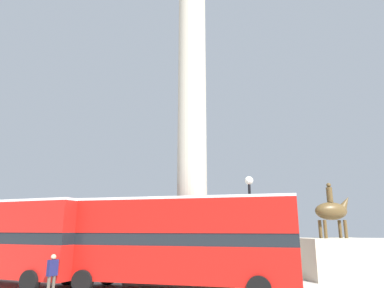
# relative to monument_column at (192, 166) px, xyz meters

# --- Properties ---
(ground_plane) EXTENTS (200.00, 200.00, 0.00)m
(ground_plane) POSITION_rel_monument_column_xyz_m (0.00, 0.00, -6.63)
(ground_plane) COLOR #ADA89E
(monument_column) EXTENTS (5.90, 5.90, 21.16)m
(monument_column) POSITION_rel_monument_column_xyz_m (0.00, 0.00, 0.00)
(monument_column) COLOR #BCB29E
(monument_column) RESTS_ON ground_plane
(bus_b) EXTENTS (11.40, 2.96, 4.28)m
(bus_b) POSITION_rel_monument_column_xyz_m (0.32, -4.22, -4.26)
(bus_b) COLOR #B7140F
(bus_b) RESTS_ON ground_plane
(equestrian_statue) EXTENTS (4.73, 4.19, 5.57)m
(equestrian_statue) POSITION_rel_monument_column_xyz_m (8.09, 2.35, -5.20)
(equestrian_statue) COLOR #BCB29E
(equestrian_statue) RESTS_ON ground_plane
(street_lamp) EXTENTS (0.44, 0.44, 5.52)m
(street_lamp) POSITION_rel_monument_column_xyz_m (3.73, -2.10, -3.42)
(street_lamp) COLOR black
(street_lamp) RESTS_ON ground_plane
(pedestrian_near_lamp) EXTENTS (0.30, 0.49, 1.75)m
(pedestrian_near_lamp) POSITION_rel_monument_column_xyz_m (-4.40, -6.72, -5.64)
(pedestrian_near_lamp) COLOR #4C473D
(pedestrian_near_lamp) RESTS_ON ground_plane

